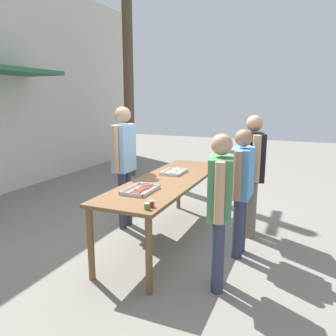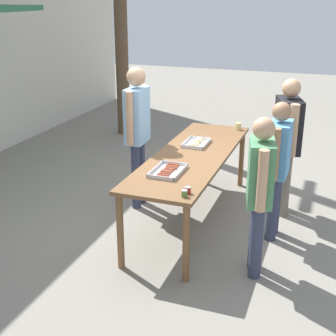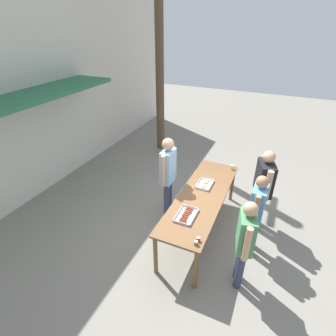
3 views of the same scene
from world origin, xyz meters
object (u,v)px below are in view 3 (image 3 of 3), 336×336
object	(u,v)px
condiment_jar_mustard	(196,243)
person_customer_with_cup	(263,184)
food_tray_sausages	(186,215)
person_customer_holding_hotdog	(245,238)
utility_pole	(159,44)
condiment_jar_ketchup	(198,239)
person_server_behind_table	(168,171)
beer_cup	(232,167)
food_tray_buns	(205,184)
person_customer_waiting_in_line	(257,208)

from	to	relation	value
condiment_jar_mustard	person_customer_with_cup	distance (m)	1.96
food_tray_sausages	person_customer_holding_hotdog	distance (m)	1.01
food_tray_sausages	utility_pole	size ratio (longest dim) A/B	0.08
condiment_jar_ketchup	person_server_behind_table	distance (m)	1.69
beer_cup	person_customer_with_cup	distance (m)	0.92
food_tray_buns	beer_cup	world-z (taller)	beer_cup
condiment_jar_mustard	person_server_behind_table	bearing A→B (deg)	37.74
condiment_jar_mustard	person_server_behind_table	xyz separation A→B (m)	(1.38, 1.07, 0.20)
food_tray_sausages	condiment_jar_mustard	bearing A→B (deg)	-146.34
person_customer_with_cup	utility_pole	xyz separation A→B (m)	(2.57, 3.39, 2.12)
food_tray_buns	person_customer_holding_hotdog	bearing A→B (deg)	-141.22
condiment_jar_ketchup	utility_pole	world-z (taller)	utility_pole
food_tray_buns	condiment_jar_mustard	xyz separation A→B (m)	(-1.55, -0.36, 0.01)
person_customer_waiting_in_line	utility_pole	xyz separation A→B (m)	(3.26, 3.38, 2.19)
food_tray_sausages	person_server_behind_table	size ratio (longest dim) A/B	0.26
food_tray_buns	condiment_jar_mustard	size ratio (longest dim) A/B	6.06
person_server_behind_table	food_tray_buns	bearing A→B (deg)	-78.03
beer_cup	person_customer_holding_hotdog	size ratio (longest dim) A/B	0.06
food_tray_sausages	food_tray_buns	distance (m)	1.02
food_tray_sausages	condiment_jar_ketchup	xyz separation A→B (m)	(-0.45, -0.36, 0.02)
beer_cup	person_customer_waiting_in_line	world-z (taller)	person_customer_waiting_in_line
food_tray_buns	person_customer_holding_hotdog	world-z (taller)	person_customer_holding_hotdog
food_tray_buns	person_server_behind_table	distance (m)	0.76
person_customer_waiting_in_line	person_server_behind_table	bearing A→B (deg)	-97.10
food_tray_buns	beer_cup	bearing A→B (deg)	-21.93
food_tray_sausages	person_server_behind_table	distance (m)	1.13
condiment_jar_mustard	person_customer_with_cup	bearing A→B (deg)	-21.02
food_tray_sausages	person_customer_holding_hotdog	xyz separation A→B (m)	(-0.21, -0.99, 0.07)
person_server_behind_table	person_customer_with_cup	distance (m)	1.83
utility_pole	condiment_jar_mustard	bearing A→B (deg)	-148.57
condiment_jar_ketchup	utility_pole	bearing A→B (deg)	31.97
utility_pole	beer_cup	bearing A→B (deg)	-126.68
person_customer_waiting_in_line	utility_pole	distance (m)	5.18
food_tray_sausages	person_customer_holding_hotdog	size ratio (longest dim) A/B	0.29
beer_cup	utility_pole	size ratio (longest dim) A/B	0.02
food_tray_sausages	utility_pole	world-z (taller)	utility_pole
food_tray_sausages	condiment_jar_ketchup	world-z (taller)	condiment_jar_ketchup
food_tray_sausages	person_customer_holding_hotdog	world-z (taller)	person_customer_holding_hotdog
condiment_jar_mustard	food_tray_buns	bearing A→B (deg)	12.90
person_server_behind_table	utility_pole	size ratio (longest dim) A/B	0.29
food_tray_sausages	food_tray_buns	xyz separation A→B (m)	(1.02, 0.00, 0.01)
beer_cup	person_customer_waiting_in_line	bearing A→B (deg)	-151.11
person_customer_holding_hotdog	utility_pole	bearing A→B (deg)	-152.95
food_tray_buns	person_server_behind_table	size ratio (longest dim) A/B	0.23
condiment_jar_mustard	utility_pole	distance (m)	5.61
food_tray_sausages	condiment_jar_ketchup	bearing A→B (deg)	-141.32
person_customer_with_cup	person_customer_waiting_in_line	distance (m)	0.70
condiment_jar_mustard	person_customer_holding_hotdog	xyz separation A→B (m)	(0.33, -0.63, 0.05)
condiment_jar_ketchup	beer_cup	xyz separation A→B (m)	(2.32, 0.02, 0.01)
utility_pole	person_customer_waiting_in_line	bearing A→B (deg)	-134.04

